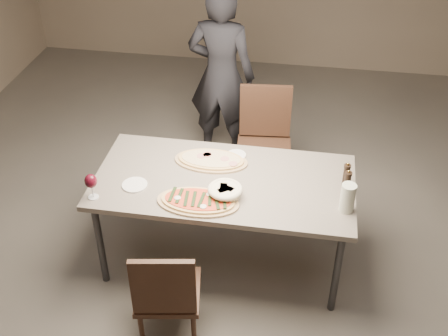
% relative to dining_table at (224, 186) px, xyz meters
% --- Properties ---
extents(room, '(7.00, 7.00, 7.00)m').
position_rel_dining_table_xyz_m(room, '(0.00, 0.00, 0.71)').
color(room, '#5F5952').
rests_on(room, ground).
extents(dining_table, '(1.80, 0.90, 0.75)m').
position_rel_dining_table_xyz_m(dining_table, '(0.00, 0.00, 0.00)').
color(dining_table, slate).
rests_on(dining_table, ground).
extents(zucchini_pizza, '(0.55, 0.30, 0.05)m').
position_rel_dining_table_xyz_m(zucchini_pizza, '(-0.13, -0.28, 0.07)').
color(zucchini_pizza, tan).
rests_on(zucchini_pizza, dining_table).
extents(ham_pizza, '(0.53, 0.30, 0.04)m').
position_rel_dining_table_xyz_m(ham_pizza, '(-0.13, 0.20, 0.07)').
color(ham_pizza, tan).
rests_on(ham_pizza, dining_table).
extents(bread_basket, '(0.23, 0.23, 0.08)m').
position_rel_dining_table_xyz_m(bread_basket, '(0.04, -0.19, 0.11)').
color(bread_basket, beige).
rests_on(bread_basket, dining_table).
extents(oil_dish, '(0.14, 0.14, 0.02)m').
position_rel_dining_table_xyz_m(oil_dish, '(0.04, 0.30, 0.07)').
color(oil_dish, white).
rests_on(oil_dish, dining_table).
extents(pepper_mill_left, '(0.05, 0.05, 0.19)m').
position_rel_dining_table_xyz_m(pepper_mill_left, '(0.83, 0.07, 0.15)').
color(pepper_mill_left, black).
rests_on(pepper_mill_left, dining_table).
extents(pepper_mill_right, '(0.05, 0.05, 0.19)m').
position_rel_dining_table_xyz_m(pepper_mill_right, '(0.83, -0.02, 0.15)').
color(pepper_mill_right, black).
rests_on(pepper_mill_right, dining_table).
extents(carafe, '(0.10, 0.10, 0.20)m').
position_rel_dining_table_xyz_m(carafe, '(0.83, -0.19, 0.16)').
color(carafe, silver).
rests_on(carafe, dining_table).
extents(wine_glass, '(0.08, 0.08, 0.19)m').
position_rel_dining_table_xyz_m(wine_glass, '(-0.82, -0.34, 0.19)').
color(wine_glass, silver).
rests_on(wine_glass, dining_table).
extents(side_plate, '(0.17, 0.17, 0.01)m').
position_rel_dining_table_xyz_m(side_plate, '(-0.59, -0.17, 0.06)').
color(side_plate, white).
rests_on(side_plate, dining_table).
extents(chair_near, '(0.46, 0.46, 0.84)m').
position_rel_dining_table_xyz_m(chair_near, '(-0.22, -0.82, -0.22)').
color(chair_near, '#3C2519').
rests_on(chair_near, ground).
extents(chair_far, '(0.49, 0.49, 0.96)m').
position_rel_dining_table_xyz_m(chair_far, '(0.19, 0.93, -0.16)').
color(chair_far, '#3C2519').
rests_on(chair_far, ground).
extents(diner, '(0.65, 0.47, 1.68)m').
position_rel_dining_table_xyz_m(diner, '(-0.26, 1.39, 0.15)').
color(diner, black).
rests_on(diner, ground).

